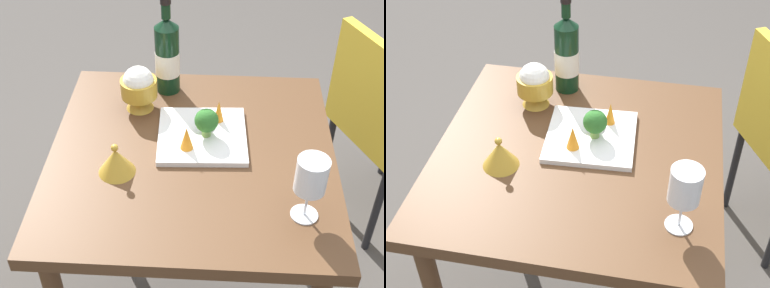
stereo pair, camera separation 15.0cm
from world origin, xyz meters
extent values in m
cube|color=brown|center=(0.00, 0.00, 0.74)|extent=(0.79, 0.79, 0.04)
cylinder|color=brown|center=(0.34, -0.34, 0.36)|extent=(0.05, 0.05, 0.72)
cylinder|color=brown|center=(0.34, 0.34, 0.36)|extent=(0.05, 0.05, 0.72)
cube|color=gold|center=(0.47, -0.60, 0.65)|extent=(0.38, 0.21, 0.40)
cylinder|color=black|center=(0.63, -0.54, 0.21)|extent=(0.03, 0.03, 0.43)
cylinder|color=black|center=(0.33, -0.69, 0.21)|extent=(0.03, 0.03, 0.43)
cylinder|color=black|center=(0.30, 0.09, 0.87)|extent=(0.07, 0.08, 0.22)
cone|color=black|center=(0.30, 0.09, 0.99)|extent=(0.07, 0.08, 0.03)
cylinder|color=black|center=(0.30, 0.09, 1.04)|extent=(0.03, 0.03, 0.07)
cylinder|color=black|center=(0.30, 0.09, 1.06)|extent=(0.03, 0.03, 0.02)
cylinder|color=silver|center=(0.30, 0.09, 0.86)|extent=(0.08, 0.08, 0.08)
cylinder|color=white|center=(-0.22, -0.29, 0.76)|extent=(0.07, 0.07, 0.00)
cylinder|color=white|center=(-0.22, -0.29, 0.80)|extent=(0.01, 0.01, 0.08)
cylinder|color=white|center=(-0.22, -0.29, 0.89)|extent=(0.08, 0.08, 0.09)
cone|color=gold|center=(0.20, 0.17, 0.78)|extent=(0.08, 0.08, 0.04)
cylinder|color=gold|center=(0.20, 0.17, 0.83)|extent=(0.11, 0.11, 0.05)
sphere|color=white|center=(0.20, 0.17, 0.85)|extent=(0.09, 0.09, 0.09)
cone|color=gold|center=(-0.09, 0.19, 0.79)|extent=(0.10, 0.10, 0.07)
sphere|color=gold|center=(-0.09, 0.19, 0.84)|extent=(0.02, 0.02, 0.02)
cube|color=white|center=(0.06, -0.03, 0.76)|extent=(0.26, 0.26, 0.02)
cylinder|color=#729E4C|center=(0.06, -0.04, 0.79)|extent=(0.03, 0.03, 0.03)
sphere|color=#2D6B28|center=(0.06, -0.04, 0.82)|extent=(0.07, 0.07, 0.07)
cone|color=orange|center=(0.00, 0.01, 0.81)|extent=(0.04, 0.04, 0.07)
cone|color=orange|center=(0.13, -0.07, 0.81)|extent=(0.03, 0.03, 0.07)
camera|label=1|loc=(-1.15, -0.07, 1.75)|focal=51.31mm
camera|label=2|loc=(-1.13, -0.22, 1.75)|focal=51.31mm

